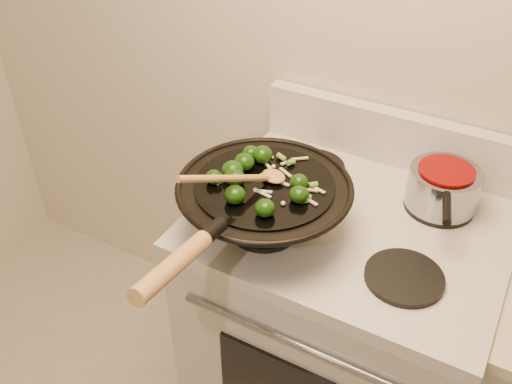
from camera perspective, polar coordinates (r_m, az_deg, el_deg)
The scene contains 5 objects.
stove at distance 1.81m, azimuth 8.23°, elevation -13.55°, with size 0.78×0.67×1.08m.
wok at distance 1.38m, azimuth 0.73°, elevation -1.19°, with size 0.42×0.70×0.23m.
stirfry at distance 1.34m, azimuth -0.37°, elevation 1.63°, with size 0.27×0.27×0.05m.
wooden_spoon at distance 1.30m, azimuth -0.79°, elevation 1.47°, with size 0.15×0.28×0.12m.
saucepan at distance 1.54m, azimuth 18.20°, elevation 0.47°, with size 0.18×0.29×0.11m.
Camera 1 is at (0.26, 0.06, 1.86)m, focal length 40.00 mm.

